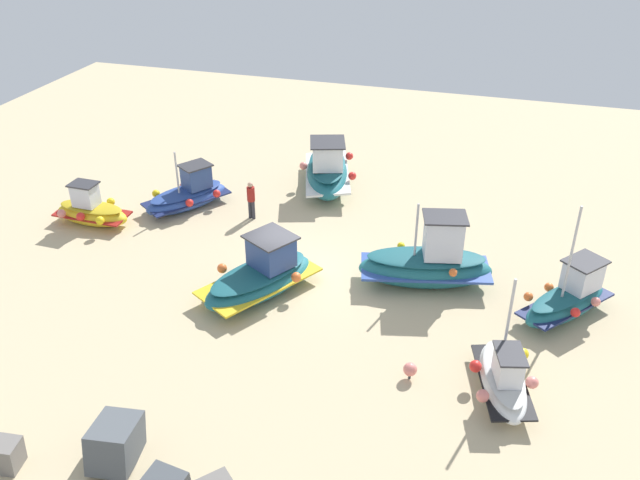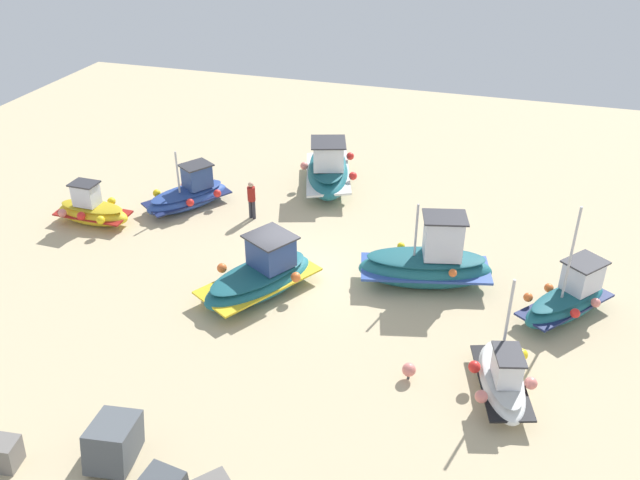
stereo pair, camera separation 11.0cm
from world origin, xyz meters
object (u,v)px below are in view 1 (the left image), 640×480
at_px(mooring_buoy_0, 410,369).
at_px(fishing_boat_0, 503,378).
at_px(fishing_boat_3, 91,211).
at_px(person_walking, 251,198).
at_px(fishing_boat_4, 327,170).
at_px(fishing_boat_5, 261,275).
at_px(fishing_boat_2, 428,263).
at_px(fishing_boat_1, 188,194).
at_px(fishing_boat_6, 568,298).

bearing_deg(mooring_buoy_0, fishing_boat_0, -176.39).
height_order(fishing_boat_3, person_walking, fishing_boat_3).
relative_size(fishing_boat_4, fishing_boat_5, 1.12).
relative_size(fishing_boat_3, fishing_boat_4, 0.61).
bearing_deg(fishing_boat_3, fishing_boat_5, 163.84).
bearing_deg(fishing_boat_2, fishing_boat_4, 116.30).
bearing_deg(fishing_boat_3, fishing_boat_1, -139.84).
bearing_deg(person_walking, fishing_boat_3, -57.97).
height_order(fishing_boat_0, person_walking, fishing_boat_0).
distance_m(fishing_boat_1, person_walking, 2.95).
relative_size(fishing_boat_1, fishing_boat_2, 0.81).
bearing_deg(fishing_boat_1, fishing_boat_2, -72.98).
xyz_separation_m(fishing_boat_4, person_walking, (2.10, 3.76, 0.11)).
bearing_deg(fishing_boat_6, fishing_boat_4, 93.94).
height_order(fishing_boat_2, fishing_boat_4, fishing_boat_2).
distance_m(fishing_boat_1, fishing_boat_5, 7.27).
bearing_deg(fishing_boat_2, fishing_boat_6, -20.04).
xyz_separation_m(fishing_boat_0, mooring_buoy_0, (2.52, 0.16, -0.19)).
height_order(fishing_boat_4, fishing_boat_5, fishing_boat_4).
distance_m(fishing_boat_1, fishing_boat_4, 6.16).
relative_size(fishing_boat_4, fishing_boat_6, 1.27).
bearing_deg(fishing_boat_1, fishing_boat_6, -70.18).
height_order(fishing_boat_2, fishing_boat_5, fishing_boat_2).
bearing_deg(fishing_boat_1, person_walking, -61.21).
relative_size(fishing_boat_0, fishing_boat_4, 0.68).
relative_size(fishing_boat_2, person_walking, 2.97).
relative_size(fishing_boat_0, person_walking, 2.17).
bearing_deg(fishing_boat_2, fishing_boat_1, 150.51).
bearing_deg(fishing_boat_5, fishing_boat_4, 31.27).
bearing_deg(mooring_buoy_0, fishing_boat_5, -27.30).
height_order(fishing_boat_5, fishing_boat_6, fishing_boat_6).
bearing_deg(fishing_boat_0, fishing_boat_3, -123.05).
distance_m(fishing_boat_2, person_walking, 8.07).
bearing_deg(fishing_boat_6, person_walking, 113.84).
relative_size(fishing_boat_4, mooring_buoy_0, 9.82).
distance_m(fishing_boat_0, fishing_boat_2, 5.59).
bearing_deg(fishing_boat_3, mooring_buoy_0, 159.66).
xyz_separation_m(fishing_boat_2, fishing_boat_6, (-4.58, 0.51, -0.18)).
distance_m(fishing_boat_2, mooring_buoy_0, 5.01).
relative_size(fishing_boat_0, fishing_boat_5, 0.76).
relative_size(fishing_boat_2, fishing_boat_6, 1.18).
relative_size(fishing_boat_6, mooring_buoy_0, 7.74).
xyz_separation_m(fishing_boat_0, fishing_boat_4, (8.30, -11.33, 0.30)).
relative_size(fishing_boat_6, person_walking, 2.52).
distance_m(fishing_boat_3, mooring_buoy_0, 14.90).
bearing_deg(fishing_boat_6, fishing_boat_2, 122.57).
height_order(fishing_boat_3, fishing_boat_4, fishing_boat_4).
bearing_deg(mooring_buoy_0, fishing_boat_3, -21.53).
bearing_deg(mooring_buoy_0, person_walking, -44.45).
bearing_deg(fishing_boat_6, fishing_boat_1, 115.92).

